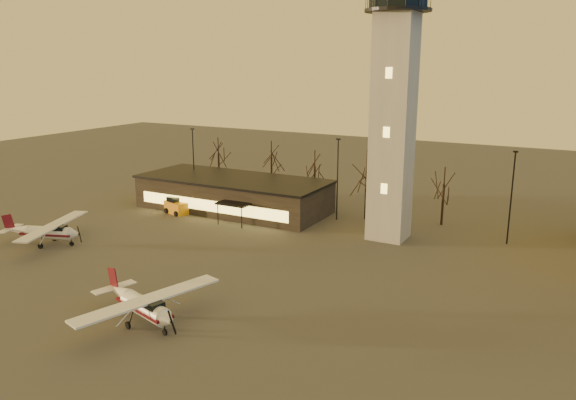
{
  "coord_description": "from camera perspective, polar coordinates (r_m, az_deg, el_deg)",
  "views": [
    {
      "loc": [
        18.79,
        -27.86,
        19.12
      ],
      "look_at": [
        -3.46,
        13.0,
        7.61
      ],
      "focal_mm": 35.0,
      "sensor_mm": 36.0,
      "label": 1
    }
  ],
  "objects": [
    {
      "name": "control_tower",
      "position": [
        60.9,
        10.76,
        11.03
      ],
      "size": [
        6.8,
        6.8,
        32.6
      ],
      "color": "#9A9792",
      "rests_on": "ground"
    },
    {
      "name": "terminal",
      "position": [
        74.38,
        -5.56,
        0.65
      ],
      "size": [
        25.4,
        12.2,
        4.3
      ],
      "color": "black",
      "rests_on": "ground"
    },
    {
      "name": "light_poles",
      "position": [
        63.14,
        11.03,
        1.09
      ],
      "size": [
        58.5,
        12.25,
        10.14
      ],
      "color": "black",
      "rests_on": "ground"
    },
    {
      "name": "tree_row",
      "position": [
        75.63,
        2.66,
        3.84
      ],
      "size": [
        37.2,
        9.2,
        8.8
      ],
      "color": "black",
      "rests_on": "ground"
    },
    {
      "name": "ground",
      "position": [
        38.66,
        -4.9,
        -15.8
      ],
      "size": [
        220.0,
        220.0,
        0.0
      ],
      "primitive_type": "plane",
      "color": "#3A3735",
      "rests_on": "ground"
    },
    {
      "name": "cessna_front",
      "position": [
        43.72,
        -14.17,
        -10.87
      ],
      "size": [
        9.54,
        11.8,
        3.28
      ],
      "rotation": [
        0.0,
        0.0,
        -0.28
      ],
      "color": "white",
      "rests_on": "ground"
    },
    {
      "name": "cessna_rear",
      "position": [
        65.17,
        -22.96,
        -3.28
      ],
      "size": [
        9.46,
        11.56,
        3.24
      ],
      "rotation": [
        0.0,
        0.0,
        0.34
      ],
      "color": "silver",
      "rests_on": "ground"
    },
    {
      "name": "service_cart",
      "position": [
        73.9,
        -11.24,
        -0.72
      ],
      "size": [
        3.72,
        2.88,
        2.12
      ],
      "rotation": [
        0.0,
        0.0,
        -0.29
      ],
      "color": "orange",
      "rests_on": "ground"
    }
  ]
}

